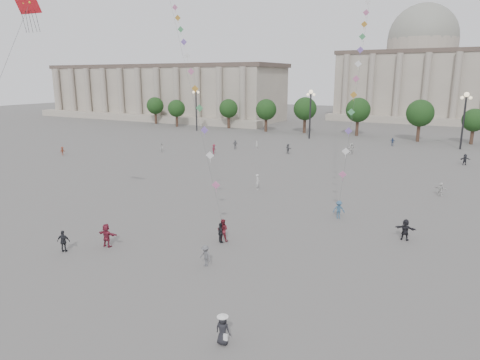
% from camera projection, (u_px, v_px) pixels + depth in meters
% --- Properties ---
extents(ground, '(360.00, 360.00, 0.00)m').
position_uv_depth(ground, '(169.00, 286.00, 28.10)').
color(ground, '#53514E').
rests_on(ground, ground).
extents(hall_west, '(84.00, 26.22, 17.20)m').
position_uv_depth(hall_west, '(161.00, 92.00, 141.03)').
color(hall_west, '#A09586').
rests_on(hall_west, ground).
extents(hall_central, '(48.30, 34.30, 35.50)m').
position_uv_depth(hall_central, '(419.00, 74.00, 135.26)').
color(hall_central, '#A09586').
rests_on(hall_central, ground).
extents(tree_row, '(137.12, 5.12, 8.00)m').
position_uv_depth(tree_row, '(388.00, 114.00, 93.54)').
color(tree_row, '#36241B').
rests_on(tree_row, ground).
extents(lamp_post_far_west, '(2.00, 0.90, 10.65)m').
position_uv_depth(lamp_post_far_west, '(196.00, 101.00, 107.00)').
color(lamp_post_far_west, '#262628').
rests_on(lamp_post_far_west, ground).
extents(lamp_post_mid_west, '(2.00, 0.90, 10.65)m').
position_uv_depth(lamp_post_mid_west, '(310.00, 105.00, 93.16)').
color(lamp_post_mid_west, '#262628').
rests_on(lamp_post_mid_west, ground).
extents(lamp_post_mid_east, '(2.00, 0.90, 10.65)m').
position_uv_depth(lamp_post_mid_east, '(465.00, 110.00, 79.31)').
color(lamp_post_mid_east, '#262628').
rests_on(lamp_post_mid_east, ground).
extents(person_crowd_0, '(0.97, 0.42, 1.65)m').
position_uv_depth(person_crowd_0, '(392.00, 142.00, 84.69)').
color(person_crowd_0, '#354977').
rests_on(person_crowd_0, ground).
extents(person_crowd_1, '(0.92, 0.97, 1.58)m').
position_uv_depth(person_crowd_1, '(162.00, 148.00, 78.09)').
color(person_crowd_1, silver).
rests_on(person_crowd_1, ground).
extents(person_crowd_2, '(0.67, 1.03, 1.49)m').
position_uv_depth(person_crowd_2, '(62.00, 151.00, 74.77)').
color(person_crowd_2, brown).
rests_on(person_crowd_2, ground).
extents(person_crowd_3, '(1.71, 0.55, 1.84)m').
position_uv_depth(person_crowd_3, '(405.00, 230.00, 35.85)').
color(person_crowd_3, black).
rests_on(person_crowd_3, ground).
extents(person_crowd_4, '(1.49, 1.78, 1.92)m').
position_uv_depth(person_crowd_4, '(351.00, 148.00, 76.26)').
color(person_crowd_4, silver).
rests_on(person_crowd_4, ground).
extents(person_crowd_6, '(1.14, 0.83, 1.59)m').
position_uv_depth(person_crowd_6, '(205.00, 256.00, 30.95)').
color(person_crowd_6, '#5A5B5E').
rests_on(person_crowd_6, ground).
extents(person_crowd_7, '(1.54, 0.98, 1.58)m').
position_uv_depth(person_crowd_7, '(441.00, 189.00, 49.24)').
color(person_crowd_7, silver).
rests_on(person_crowd_7, ground).
extents(person_crowd_9, '(1.65, 1.14, 1.71)m').
position_uv_depth(person_crowd_9, '(465.00, 160.00, 66.44)').
color(person_crowd_9, '#222328').
rests_on(person_crowd_9, ground).
extents(person_crowd_10, '(0.60, 0.66, 1.51)m').
position_uv_depth(person_crowd_10, '(257.00, 145.00, 81.27)').
color(person_crowd_10, silver).
rests_on(person_crowd_10, ground).
extents(person_crowd_12, '(1.60, 1.38, 1.74)m').
position_uv_depth(person_crowd_12, '(288.00, 149.00, 76.39)').
color(person_crowd_12, '#57575B').
rests_on(person_crowd_12, ground).
extents(person_crowd_13, '(0.71, 0.83, 1.91)m').
position_uv_depth(person_crowd_13, '(258.00, 182.00, 51.97)').
color(person_crowd_13, silver).
rests_on(person_crowd_13, ground).
extents(person_crowd_16, '(1.04, 0.68, 1.65)m').
position_uv_depth(person_crowd_16, '(235.00, 144.00, 81.40)').
color(person_crowd_16, '#5A5B5E').
rests_on(person_crowd_16, ground).
extents(person_crowd_17, '(0.72, 1.15, 1.71)m').
position_uv_depth(person_crowd_17, '(214.00, 149.00, 76.09)').
color(person_crowd_17, maroon).
rests_on(person_crowd_17, ground).
extents(tourist_1, '(1.03, 0.97, 1.71)m').
position_uv_depth(tourist_1, '(221.00, 233.00, 35.30)').
color(tourist_1, black).
rests_on(tourist_1, ground).
extents(tourist_2, '(1.83, 0.71, 1.94)m').
position_uv_depth(tourist_2, '(107.00, 235.00, 34.44)').
color(tourist_2, maroon).
rests_on(tourist_2, ground).
extents(tourist_4, '(1.12, 0.81, 1.76)m').
position_uv_depth(tourist_4, '(64.00, 241.00, 33.43)').
color(tourist_4, '#222328').
rests_on(tourist_4, ground).
extents(kite_flyer_0, '(1.12, 0.98, 1.93)m').
position_uv_depth(kite_flyer_0, '(223.00, 230.00, 35.61)').
color(kite_flyer_0, maroon).
rests_on(kite_flyer_0, ground).
extents(kite_flyer_1, '(1.32, 1.08, 1.77)m').
position_uv_depth(kite_flyer_1, '(339.00, 210.00, 41.38)').
color(kite_flyer_1, '#345775').
rests_on(kite_flyer_1, ground).
extents(hat_person, '(0.82, 0.60, 1.69)m').
position_uv_depth(hat_person, '(223.00, 329.00, 21.85)').
color(hat_person, black).
rests_on(hat_person, ground).
extents(dragon_kite, '(2.40, 5.99, 20.59)m').
position_uv_depth(dragon_kite, '(29.00, 18.00, 32.69)').
color(dragon_kite, red).
rests_on(dragon_kite, ground).
extents(kite_train_west, '(37.43, 39.18, 67.50)m').
position_uv_depth(kite_train_west, '(174.00, 8.00, 57.93)').
color(kite_train_west, '#3F3F3F').
rests_on(kite_train_west, ground).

